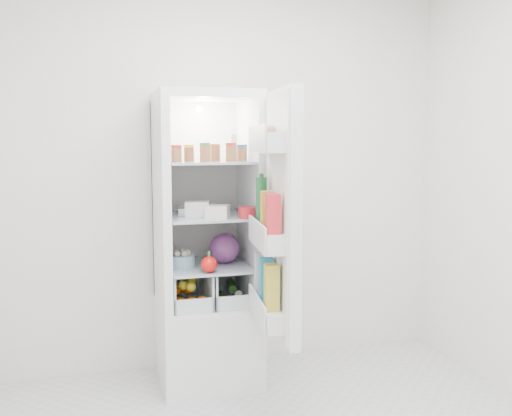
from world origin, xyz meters
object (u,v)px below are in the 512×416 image
object	(u,v)px
red_cabbage	(224,248)
fridge_door	(278,220)
refrigerator	(206,275)
mushroom_bowl	(182,261)

from	to	relation	value
red_cabbage	fridge_door	bearing A→B (deg)	-74.70
refrigerator	red_cabbage	size ratio (longest dim) A/B	9.60
refrigerator	mushroom_bowl	xyz separation A→B (m)	(-0.16, -0.09, 0.12)
red_cabbage	mushroom_bowl	bearing A→B (deg)	-172.29
red_cabbage	fridge_door	size ratio (longest dim) A/B	0.14
mushroom_bowl	fridge_door	distance (m)	0.76
refrigerator	fridge_door	world-z (taller)	refrigerator
mushroom_bowl	fridge_door	world-z (taller)	fridge_door
fridge_door	refrigerator	bearing A→B (deg)	29.22
red_cabbage	mushroom_bowl	xyz separation A→B (m)	(-0.27, -0.04, -0.06)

